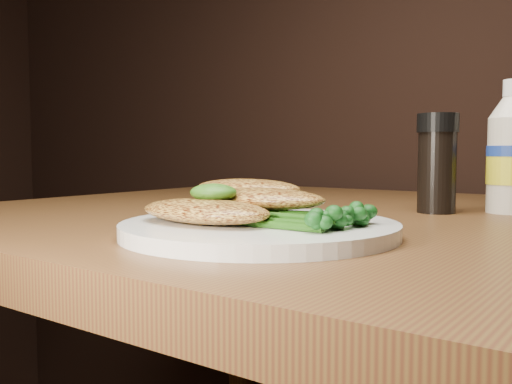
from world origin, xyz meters
The scene contains 8 objects.
plate centered at (-0.09, 0.83, 0.76)m, with size 0.25×0.25×0.01m, color white.
chicken_front centered at (-0.12, 0.79, 0.77)m, with size 0.13×0.07×0.02m, color gold.
chicken_mid centered at (-0.10, 0.85, 0.78)m, with size 0.13×0.06×0.02m, color gold.
chicken_back centered at (-0.14, 0.88, 0.79)m, with size 0.12×0.06×0.02m, color gold.
pesto_front centered at (-0.12, 0.81, 0.79)m, with size 0.04×0.04×0.02m, color black.
broccolini_bundle centered at (-0.05, 0.83, 0.77)m, with size 0.12×0.10×0.02m, color #1F4F11, non-canonical shape.
mayo_bottle centered at (0.05, 1.16, 0.83)m, with size 0.06×0.06×0.16m, color beige, non-canonical shape.
pepper_grinder centered at (-0.02, 1.11, 0.81)m, with size 0.05×0.05×0.12m, color black, non-canonical shape.
Camera 1 is at (0.20, 0.43, 0.83)m, focal length 39.68 mm.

